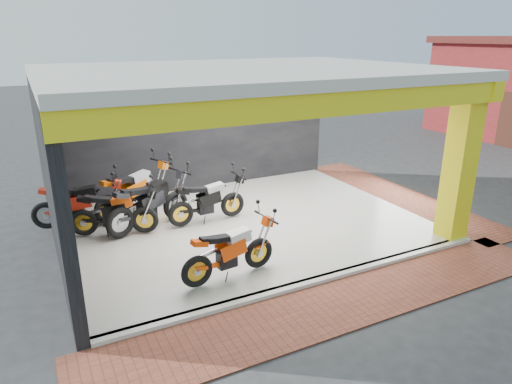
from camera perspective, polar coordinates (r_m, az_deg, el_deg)
ground at (r=9.43m, az=4.08°, el=-8.51°), size 80.00×80.00×0.00m
showroom_floor at (r=11.00m, az=-1.26°, el=-3.98°), size 8.00×6.00×0.10m
showroom_ceiling at (r=10.15m, az=-1.40°, el=14.79°), size 8.40×6.40×0.20m
back_wall at (r=13.25m, az=-7.18°, el=7.57°), size 8.20×0.20×3.50m
left_wall at (r=9.50m, az=-24.22°, el=1.43°), size 0.20×6.20×3.50m
corner_column at (r=10.65m, az=24.14°, el=3.20°), size 0.50×0.50×3.50m
header_beam_front at (r=7.60m, az=8.59°, el=10.86°), size 8.40×0.30×0.40m
header_beam_right at (r=12.43m, az=15.98°, el=13.48°), size 0.30×6.40×0.40m
floor_kerb at (r=8.66m, az=7.60°, el=-10.95°), size 8.00×0.20×0.10m
paver_front at (r=8.14m, az=10.75°, el=-13.53°), size 9.00×1.40×0.03m
paver_right at (r=13.65m, az=17.23°, el=-0.37°), size 1.40×7.00×0.03m
moto_hero at (r=8.63m, az=0.33°, el=-5.90°), size 2.08×0.97×1.23m
moto_row_a at (r=11.07m, az=-2.99°, el=-0.11°), size 2.07×0.82×1.25m
moto_row_b at (r=11.06m, az=-10.12°, el=0.05°), size 2.48×1.61×1.42m
moto_row_c at (r=10.41m, az=-13.86°, el=-1.92°), size 2.18×1.43×1.25m
moto_row_d at (r=11.11m, az=-17.95°, el=-0.77°), size 2.30×1.36×1.32m
moto_row_e at (r=11.99m, az=-12.28°, el=1.41°), size 2.47×1.73×1.42m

